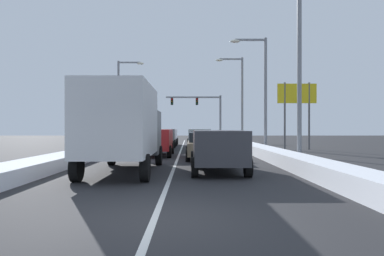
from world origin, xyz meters
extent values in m
plane|color=#28282B|center=(0.00, 16.98, 0.00)|extent=(120.00, 120.00, 0.00)
cube|color=silver|center=(0.00, 21.23, 0.00)|extent=(0.14, 46.70, 0.01)
cube|color=white|center=(5.30, 21.23, 0.30)|extent=(1.23, 46.70, 0.61)
cube|color=white|center=(-5.30, 21.23, 0.27)|extent=(1.61, 46.70, 0.53)
cube|color=#38383D|center=(1.83, 7.59, 1.04)|extent=(1.95, 4.90, 1.25)
cube|color=black|center=(1.83, 5.18, 1.32)|extent=(1.56, 0.06, 0.55)
cube|color=red|center=(1.05, 5.19, 0.94)|extent=(0.20, 0.08, 0.28)
cube|color=red|center=(2.61, 5.19, 0.94)|extent=(0.20, 0.08, 0.28)
cylinder|color=black|center=(0.88, 9.29, 0.37)|extent=(0.25, 0.74, 0.74)
cylinder|color=black|center=(2.79, 9.29, 0.37)|extent=(0.25, 0.74, 0.74)
cylinder|color=black|center=(0.88, 5.89, 0.37)|extent=(0.25, 0.74, 0.74)
cylinder|color=black|center=(2.79, 5.89, 0.37)|extent=(0.25, 0.74, 0.74)
cube|color=#937F60|center=(1.48, 13.50, 0.63)|extent=(1.82, 4.50, 0.70)
cube|color=black|center=(1.48, 13.35, 1.23)|extent=(1.64, 2.20, 0.55)
cube|color=red|center=(0.79, 11.30, 0.75)|extent=(0.24, 0.08, 0.14)
cube|color=red|center=(2.18, 11.30, 0.75)|extent=(0.24, 0.08, 0.14)
cylinder|color=black|center=(0.59, 15.05, 0.33)|extent=(0.22, 0.66, 0.66)
cylinder|color=black|center=(2.37, 15.05, 0.33)|extent=(0.22, 0.66, 0.66)
cylinder|color=black|center=(0.59, 11.95, 0.33)|extent=(0.22, 0.66, 0.66)
cylinder|color=black|center=(2.37, 11.95, 0.33)|extent=(0.22, 0.66, 0.66)
cube|color=#1E5633|center=(1.62, 20.03, 0.63)|extent=(1.82, 4.50, 0.70)
cube|color=black|center=(1.62, 19.88, 1.23)|extent=(1.64, 2.20, 0.55)
cube|color=red|center=(0.93, 17.83, 0.75)|extent=(0.24, 0.08, 0.14)
cube|color=red|center=(2.31, 17.83, 0.75)|extent=(0.24, 0.08, 0.14)
cylinder|color=black|center=(0.73, 21.58, 0.33)|extent=(0.22, 0.66, 0.66)
cylinder|color=black|center=(2.51, 21.58, 0.33)|extent=(0.22, 0.66, 0.66)
cylinder|color=black|center=(0.73, 18.48, 0.33)|extent=(0.22, 0.66, 0.66)
cylinder|color=black|center=(2.51, 18.48, 0.33)|extent=(0.22, 0.66, 0.66)
cube|color=#B7BABF|center=(1.56, 26.78, 1.04)|extent=(1.95, 4.90, 1.25)
cube|color=black|center=(1.56, 24.37, 1.32)|extent=(1.56, 0.06, 0.55)
cube|color=red|center=(0.78, 24.38, 0.94)|extent=(0.20, 0.08, 0.28)
cube|color=red|center=(2.34, 24.38, 0.94)|extent=(0.20, 0.08, 0.28)
cylinder|color=black|center=(0.61, 28.48, 0.37)|extent=(0.25, 0.74, 0.74)
cylinder|color=black|center=(2.52, 28.48, 0.37)|extent=(0.25, 0.74, 0.74)
cylinder|color=black|center=(0.61, 25.08, 0.37)|extent=(0.25, 0.74, 0.74)
cylinder|color=black|center=(2.52, 25.08, 0.37)|extent=(0.25, 0.74, 0.74)
cube|color=slate|center=(-1.90, 9.94, 1.56)|extent=(2.35, 2.20, 2.00)
cube|color=silver|center=(-1.90, 6.34, 2.06)|extent=(2.35, 5.00, 2.60)
cylinder|color=black|center=(-3.03, 10.24, 0.46)|extent=(0.28, 0.92, 0.92)
cylinder|color=black|center=(-0.78, 10.24, 0.46)|extent=(0.28, 0.92, 0.92)
cylinder|color=black|center=(-3.03, 4.84, 0.46)|extent=(0.28, 0.92, 0.92)
cylinder|color=black|center=(-0.78, 4.84, 0.46)|extent=(0.28, 0.92, 0.92)
cube|color=maroon|center=(-1.46, 16.07, 1.04)|extent=(1.95, 4.90, 1.25)
cube|color=black|center=(-1.46, 13.66, 1.32)|extent=(1.56, 0.06, 0.55)
cube|color=red|center=(-2.24, 13.67, 0.94)|extent=(0.20, 0.08, 0.28)
cube|color=red|center=(-0.68, 13.67, 0.94)|extent=(0.20, 0.08, 0.28)
cylinder|color=black|center=(-2.42, 17.77, 0.37)|extent=(0.25, 0.74, 0.74)
cylinder|color=black|center=(-0.51, 17.77, 0.37)|extent=(0.25, 0.74, 0.74)
cylinder|color=black|center=(-2.42, 14.37, 0.37)|extent=(0.25, 0.74, 0.74)
cylinder|color=black|center=(-0.51, 14.37, 0.37)|extent=(0.25, 0.74, 0.74)
cube|color=black|center=(-1.63, 23.21, 1.04)|extent=(1.95, 4.90, 1.25)
cube|color=black|center=(-1.63, 20.80, 1.32)|extent=(1.56, 0.06, 0.55)
cube|color=red|center=(-2.41, 20.81, 0.94)|extent=(0.20, 0.08, 0.28)
cube|color=red|center=(-0.85, 20.81, 0.94)|extent=(0.20, 0.08, 0.28)
cylinder|color=black|center=(-2.59, 24.91, 0.37)|extent=(0.25, 0.74, 0.74)
cylinder|color=black|center=(-0.68, 24.91, 0.37)|extent=(0.25, 0.74, 0.74)
cylinder|color=black|center=(-2.59, 21.51, 0.37)|extent=(0.25, 0.74, 0.74)
cylinder|color=black|center=(-0.68, 21.51, 0.37)|extent=(0.25, 0.74, 0.74)
cube|color=silver|center=(-1.61, 29.67, 1.04)|extent=(1.95, 4.90, 1.25)
cube|color=black|center=(-1.61, 27.26, 1.32)|extent=(1.56, 0.06, 0.55)
cube|color=red|center=(-2.39, 27.27, 0.94)|extent=(0.20, 0.08, 0.28)
cube|color=red|center=(-0.83, 27.27, 0.94)|extent=(0.20, 0.08, 0.28)
cylinder|color=black|center=(-2.56, 31.37, 0.37)|extent=(0.25, 0.74, 0.74)
cylinder|color=black|center=(-0.65, 31.37, 0.37)|extent=(0.25, 0.74, 0.74)
cylinder|color=black|center=(-2.56, 27.97, 0.37)|extent=(0.25, 0.74, 0.74)
cylinder|color=black|center=(-0.65, 27.97, 0.37)|extent=(0.25, 0.74, 0.74)
cylinder|color=slate|center=(4.90, 42.46, 3.10)|extent=(0.28, 0.28, 6.20)
cube|color=slate|center=(1.20, 42.46, 5.95)|extent=(7.40, 0.20, 0.20)
cube|color=black|center=(1.70, 42.46, 5.38)|extent=(0.34, 0.34, 0.95)
sphere|color=red|center=(1.70, 42.27, 5.66)|extent=(0.22, 0.22, 0.22)
sphere|color=#593F0C|center=(1.70, 42.27, 5.38)|extent=(0.22, 0.22, 0.22)
sphere|color=#0C3819|center=(1.70, 42.27, 5.09)|extent=(0.22, 0.22, 0.22)
cube|color=black|center=(-1.70, 42.46, 5.38)|extent=(0.34, 0.34, 0.95)
sphere|color=red|center=(-1.70, 42.27, 5.66)|extent=(0.22, 0.22, 0.22)
sphere|color=#593F0C|center=(-1.70, 42.27, 5.38)|extent=(0.22, 0.22, 0.22)
sphere|color=#0C3819|center=(-1.70, 42.27, 5.09)|extent=(0.22, 0.22, 0.22)
cylinder|color=gray|center=(6.06, 10.61, 4.55)|extent=(0.22, 0.22, 9.10)
cylinder|color=gray|center=(6.18, 19.11, 4.14)|extent=(0.22, 0.22, 8.29)
cube|color=gray|center=(5.08, 19.11, 8.14)|extent=(2.20, 0.14, 0.14)
ellipsoid|color=#EAE5C6|center=(3.98, 19.11, 8.04)|extent=(0.70, 0.36, 0.24)
cylinder|color=gray|center=(5.72, 27.60, 4.25)|extent=(0.22, 0.22, 8.50)
cube|color=gray|center=(4.62, 27.60, 8.35)|extent=(2.20, 0.14, 0.14)
ellipsoid|color=#EAE5C6|center=(3.52, 27.60, 8.25)|extent=(0.70, 0.36, 0.24)
cylinder|color=gray|center=(-6.46, 29.53, 4.26)|extent=(0.22, 0.22, 8.51)
cube|color=gray|center=(-5.36, 29.53, 8.36)|extent=(2.20, 0.14, 0.14)
ellipsoid|color=#EAE5C6|center=(-4.26, 29.53, 8.26)|extent=(0.70, 0.36, 0.24)
cylinder|color=#59595B|center=(8.49, 22.61, 2.75)|extent=(0.16, 0.16, 5.50)
cylinder|color=#59595B|center=(10.49, 22.61, 2.75)|extent=(0.16, 0.16, 5.50)
cube|color=yellow|center=(9.49, 22.61, 4.60)|extent=(3.20, 0.12, 1.60)
camera|label=1|loc=(0.69, -7.14, 1.78)|focal=34.09mm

